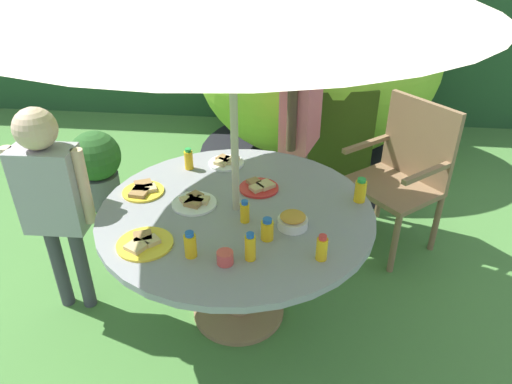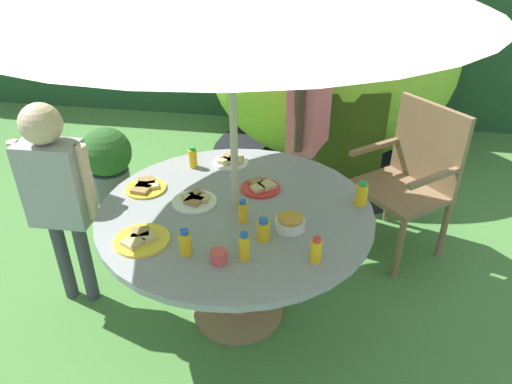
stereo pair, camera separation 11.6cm
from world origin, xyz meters
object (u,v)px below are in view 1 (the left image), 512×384
at_px(child_in_pink_shirt, 301,110).
at_px(plate_back_edge, 143,190).
at_px(child_in_grey_shirt, 51,190).
at_px(juice_bottle_spot_b, 245,212).
at_px(juice_bottle_mid_right, 189,159).
at_px(juice_bottle_far_right, 250,247).
at_px(potted_plant, 97,165).
at_px(snack_bowl, 293,221).
at_px(plate_near_left, 194,202).
at_px(dome_tent, 319,62).
at_px(wooden_chair, 404,168).
at_px(juice_bottle_far_left, 190,245).
at_px(plate_near_right, 226,162).
at_px(juice_bottle_mid_left, 360,191).
at_px(juice_bottle_center_front, 267,230).
at_px(cup_near, 225,258).
at_px(garden_table, 237,231).
at_px(plate_center_back, 144,243).
at_px(plate_front_edge, 259,187).
at_px(juice_bottle_spot_a, 322,248).

distance_m(child_in_pink_shirt, plate_back_edge, 1.21).
height_order(child_in_grey_shirt, juice_bottle_spot_b, child_in_grey_shirt).
bearing_deg(juice_bottle_mid_right, juice_bottle_far_right, -60.28).
distance_m(potted_plant, juice_bottle_spot_b, 1.78).
relative_size(snack_bowl, juice_bottle_spot_b, 1.23).
distance_m(child_in_pink_shirt, plate_near_left, 1.11).
bearing_deg(dome_tent, child_in_pink_shirt, -106.02).
distance_m(wooden_chair, juice_bottle_far_right, 1.50).
xyz_separation_m(child_in_grey_shirt, juice_bottle_mid_right, (0.61, 0.42, -0.01)).
bearing_deg(child_in_pink_shirt, dome_tent, -170.08).
height_order(wooden_chair, child_in_grey_shirt, child_in_grey_shirt).
bearing_deg(plate_near_left, child_in_grey_shirt, -176.26).
relative_size(plate_near_left, juice_bottle_far_left, 1.84).
bearing_deg(snack_bowl, juice_bottle_spot_b, 174.14).
relative_size(plate_near_right, juice_bottle_mid_left, 1.61).
distance_m(juice_bottle_center_front, cup_near, 0.25).
distance_m(garden_table, dome_tent, 2.20).
bearing_deg(plate_center_back, cup_near, -12.68).
distance_m(plate_center_back, cup_near, 0.39).
relative_size(plate_near_right, juice_bottle_center_front, 1.92).
xyz_separation_m(juice_bottle_far_right, cup_near, (-0.10, -0.04, -0.03)).
bearing_deg(juice_bottle_far_left, wooden_chair, 47.77).
relative_size(plate_front_edge, juice_bottle_mid_right, 1.67).
relative_size(snack_bowl, juice_bottle_spot_a, 1.17).
relative_size(juice_bottle_far_left, cup_near, 1.74).
bearing_deg(juice_bottle_spot_a, snack_bowl, 120.31).
xyz_separation_m(juice_bottle_mid_left, juice_bottle_spot_b, (-0.56, -0.25, -0.01)).
distance_m(juice_bottle_far_right, cup_near, 0.11).
xyz_separation_m(child_in_grey_shirt, juice_bottle_far_left, (0.80, -0.36, -0.01)).
relative_size(garden_table, plate_near_right, 6.61).
distance_m(plate_near_right, juice_bottle_far_left, 0.86).
relative_size(potted_plant, plate_back_edge, 2.74).
distance_m(plate_front_edge, cup_near, 0.63).
distance_m(plate_center_back, juice_bottle_center_front, 0.55).
relative_size(dome_tent, snack_bowl, 17.49).
xyz_separation_m(plate_near_right, juice_bottle_mid_left, (0.74, -0.33, 0.05)).
distance_m(child_in_grey_shirt, juice_bottle_far_right, 1.11).
relative_size(plate_center_back, juice_bottle_spot_a, 2.07).
bearing_deg(juice_bottle_far_left, juice_bottle_mid_right, 103.54).
xyz_separation_m(child_in_grey_shirt, juice_bottle_center_front, (1.11, -0.20, -0.02)).
bearing_deg(juice_bottle_mid_right, juice_bottle_mid_left, -15.00).
height_order(dome_tent, child_in_grey_shirt, dome_tent).
relative_size(garden_table, snack_bowl, 9.65).
height_order(plate_front_edge, juice_bottle_spot_a, juice_bottle_spot_a).
height_order(dome_tent, juice_bottle_center_front, dome_tent).
distance_m(garden_table, plate_near_left, 0.26).
height_order(child_in_pink_shirt, child_in_grey_shirt, child_in_pink_shirt).
distance_m(juice_bottle_far_left, juice_bottle_spot_b, 0.35).
bearing_deg(juice_bottle_spot_b, plate_back_edge, 159.67).
bearing_deg(juice_bottle_spot_a, juice_bottle_far_left, -175.98).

